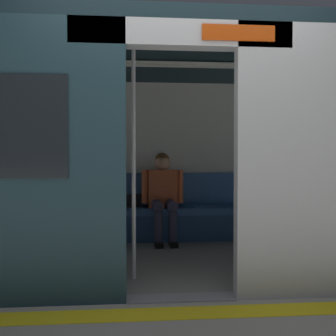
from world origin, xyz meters
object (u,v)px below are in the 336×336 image
object	(u,v)px
handbag	(133,201)
grab_pole_door	(134,162)
book	(190,206)
train_car	(163,121)
bench_seat	(161,215)
person_seated	(163,191)

from	to	relation	value
handbag	grab_pole_door	xyz separation A→B (m)	(-0.00, 1.79, 0.54)
book	train_car	bearing A→B (deg)	87.24
train_car	handbag	size ratio (longest dim) A/B	24.62
bench_seat	grab_pole_door	world-z (taller)	grab_pole_door
person_seated	book	xyz separation A→B (m)	(-0.38, -0.11, -0.21)
person_seated	handbag	size ratio (longest dim) A/B	4.49
person_seated	handbag	bearing A→B (deg)	-18.95
person_seated	book	distance (m)	0.44
train_car	grab_pole_door	world-z (taller)	train_car
handbag	book	bearing A→B (deg)	178.07
bench_seat	person_seated	world-z (taller)	person_seated
bench_seat	grab_pole_door	xyz separation A→B (m)	(0.37, 1.70, 0.73)
bench_seat	handbag	world-z (taller)	handbag
book	bench_seat	bearing A→B (deg)	27.20
handbag	bench_seat	bearing A→B (deg)	167.48
bench_seat	person_seated	bearing A→B (deg)	115.37
person_seated	grab_pole_door	bearing A→B (deg)	76.69
person_seated	handbag	world-z (taller)	person_seated
grab_pole_door	train_car	bearing A→B (deg)	-115.91
grab_pole_door	person_seated	bearing A→B (deg)	-103.31
train_car	handbag	bearing A→B (deg)	-74.28
bench_seat	handbag	xyz separation A→B (m)	(0.37, -0.08, 0.19)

